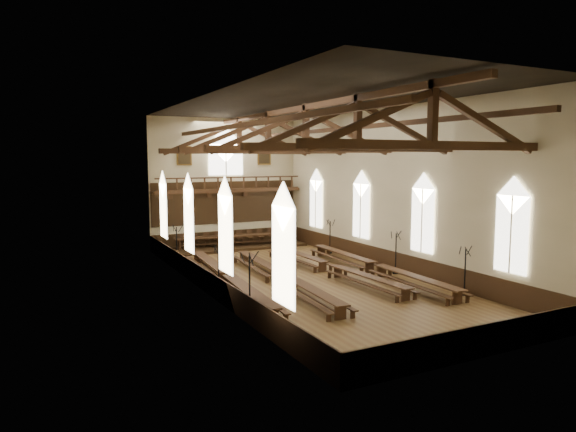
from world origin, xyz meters
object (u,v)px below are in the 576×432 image
at_px(refectory_row_b, 282,275).
at_px(candelabrum_left_near, 250,297).
at_px(candelabrum_left_mid, 219,280).
at_px(high_table, 233,237).
at_px(dais, 233,247).
at_px(candelabrum_right_near, 465,280).
at_px(refectory_row_a, 227,277).
at_px(refectory_row_c, 330,266).
at_px(candelabrum_right_mid, 396,261).
at_px(refectory_row_d, 376,266).
at_px(candelabrum_left_far, 177,253).
at_px(candelabrum_right_far, 330,243).

relative_size(refectory_row_b, candelabrum_left_near, 4.88).
bearing_deg(candelabrum_left_mid, high_table, 66.13).
distance_m(dais, candelabrum_right_near, 18.89).
distance_m(refectory_row_a, refectory_row_c, 6.49).
bearing_deg(refectory_row_c, high_table, 100.32).
height_order(refectory_row_a, high_table, high_table).
xyz_separation_m(refectory_row_a, candelabrum_left_near, (-0.98, -5.47, 0.34)).
xyz_separation_m(dais, candelabrum_right_near, (5.63, -18.02, 0.66)).
bearing_deg(candelabrum_left_near, candelabrum_right_near, -8.30).
height_order(refectory_row_c, candelabrum_right_near, candelabrum_right_near).
bearing_deg(candelabrum_right_mid, candelabrum_left_near, -160.92).
relative_size(high_table, candelabrum_left_mid, 3.44).
relative_size(refectory_row_d, high_table, 1.61).
relative_size(refectory_row_d, candelabrum_left_near, 4.94).
height_order(refectory_row_c, candelabrum_left_far, candelabrum_left_far).
xyz_separation_m(refectory_row_a, candelabrum_left_far, (-0.98, 6.65, 0.27)).
xyz_separation_m(refectory_row_a, candelabrum_right_mid, (10.12, -1.63, 0.25)).
xyz_separation_m(refectory_row_d, candelabrum_right_mid, (1.28, -0.25, 0.26)).
height_order(candelabrum_left_mid, candelabrum_right_mid, candelabrum_right_mid).
xyz_separation_m(dais, candelabrum_left_near, (-5.47, -16.40, 0.78)).
bearing_deg(candelabrum_left_mid, candelabrum_right_far, 33.30).
bearing_deg(candelabrum_left_far, candelabrum_right_far, -4.02).
bearing_deg(refectory_row_b, candelabrum_left_near, -130.21).
relative_size(refectory_row_b, candelabrum_left_far, 5.27).
bearing_deg(candelabrum_right_mid, dais, 114.16).
bearing_deg(refectory_row_d, candelabrum_left_far, 140.72).
bearing_deg(candelabrum_left_far, candelabrum_right_near, -51.07).
bearing_deg(refectory_row_a, candelabrum_right_near, -35.01).
bearing_deg(candelabrum_right_far, refectory_row_d, -99.99).
relative_size(refectory_row_c, candelabrum_left_mid, 5.38).
xyz_separation_m(high_table, candelabrum_right_near, (5.63, -18.02, -0.13)).
distance_m(dais, candelabrum_right_mid, 13.79).
height_order(refectory_row_a, candelabrum_right_far, candelabrum_right_far).
bearing_deg(candelabrum_left_mid, refectory_row_d, 0.21).
xyz_separation_m(refectory_row_a, candelabrum_right_near, (10.12, -7.09, 0.23)).
bearing_deg(refectory_row_b, refectory_row_d, -3.93).
distance_m(refectory_row_a, candelabrum_right_near, 12.36).
distance_m(refectory_row_b, candelabrum_left_mid, 3.84).
distance_m(high_table, candelabrum_left_far, 6.94).
relative_size(candelabrum_left_near, candelabrum_right_far, 1.16).
xyz_separation_m(candelabrum_right_near, candelabrum_right_far, (0.00, 12.96, -0.01)).
bearing_deg(refectory_row_a, refectory_row_d, -8.89).
bearing_deg(candelabrum_right_near, candelabrum_left_near, 171.70).
xyz_separation_m(refectory_row_a, high_table, (4.49, 10.93, 0.36)).
bearing_deg(refectory_row_d, candelabrum_right_mid, -10.93).
xyz_separation_m(refectory_row_b, candelabrum_right_mid, (7.30, -0.66, 0.27)).
height_order(refectory_row_a, candelabrum_right_near, candelabrum_right_near).
bearing_deg(candelabrum_right_far, refectory_row_c, -121.61).
distance_m(refectory_row_b, candelabrum_right_far, 10.00).
relative_size(refectory_row_d, candelabrum_right_near, 5.66).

